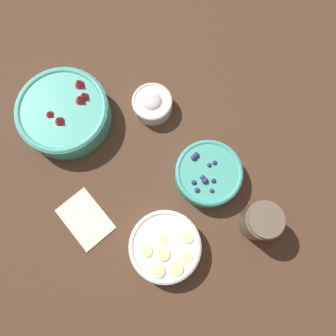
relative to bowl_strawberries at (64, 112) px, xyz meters
name	(u,v)px	position (x,y,z in m)	size (l,w,h in m)	color
ground_plane	(171,177)	(-0.25, -0.19, -0.04)	(4.00, 4.00, 0.00)	#4C3323
bowl_strawberries	(64,112)	(0.00, 0.00, 0.00)	(0.23, 0.23, 0.08)	#47AD9E
bowl_blueberries	(208,174)	(-0.28, -0.27, -0.01)	(0.16, 0.16, 0.06)	#47AD9E
bowl_bananas	(165,247)	(-0.40, -0.11, -0.01)	(0.16, 0.16, 0.05)	white
bowl_cream	(152,104)	(-0.06, -0.22, -0.01)	(0.10, 0.10, 0.05)	silver
jar_chocolate	(260,221)	(-0.44, -0.33, 0.01)	(0.09, 0.09, 0.10)	brown
napkin	(85,219)	(-0.27, 0.05, -0.03)	(0.15, 0.13, 0.01)	silver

